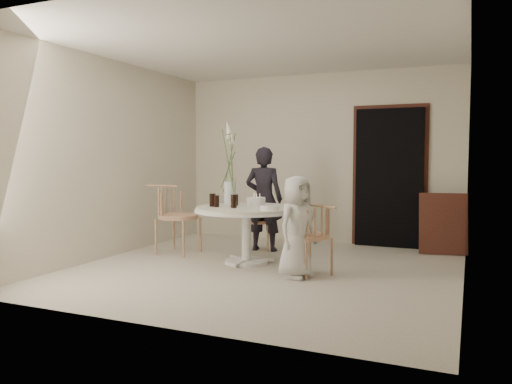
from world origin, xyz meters
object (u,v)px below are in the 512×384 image
at_px(chair_left, 170,209).
at_px(boy, 297,227).
at_px(table, 246,216).
at_px(birthday_cake, 256,202).
at_px(girl, 264,199).
at_px(chair_right, 315,230).
at_px(flower_vase, 230,174).
at_px(chair_far, 259,215).

relative_size(chair_left, boy, 0.85).
bearing_deg(table, birthday_cake, 61.35).
bearing_deg(boy, chair_left, 90.24).
bearing_deg(girl, chair_left, 24.33).
relative_size(chair_right, flower_vase, 0.73).
bearing_deg(boy, girl, 53.16).
bearing_deg(birthday_cake, chair_far, 110.94).
relative_size(table, chair_far, 1.72).
height_order(chair_right, chair_left, chair_left).
xyz_separation_m(table, chair_left, (-1.28, 0.20, 0.02)).
height_order(chair_right, birthday_cake, birthday_cake).
relative_size(birthday_cake, flower_vase, 0.21).
bearing_deg(flower_vase, chair_right, -26.33).
distance_m(table, flower_vase, 0.75).
bearing_deg(chair_left, flower_vase, -78.24).
xyz_separation_m(chair_right, boy, (-0.18, -0.13, 0.04)).
xyz_separation_m(boy, flower_vase, (-1.26, 0.84, 0.55)).
height_order(chair_right, flower_vase, flower_vase).
distance_m(girl, boy, 1.69).
relative_size(boy, flower_vase, 1.02).
xyz_separation_m(chair_far, girl, (0.16, -0.19, 0.26)).
bearing_deg(chair_right, chair_left, -70.96).
relative_size(chair_left, girl, 0.65).
relative_size(chair_right, birthday_cake, 3.53).
bearing_deg(chair_far, chair_left, -152.00).
distance_m(boy, flower_vase, 1.61).
bearing_deg(girl, birthday_cake, 98.52).
bearing_deg(table, girl, 97.95).
bearing_deg(chair_far, birthday_cake, -82.50).
height_order(chair_far, chair_right, chair_right).
bearing_deg(chair_far, table, -88.81).
bearing_deg(chair_right, boy, -20.74).
height_order(girl, boy, girl).
height_order(chair_far, chair_left, chair_left).
bearing_deg(chair_right, table, -76.47).
bearing_deg(girl, chair_right, 126.19).
distance_m(girl, flower_vase, 0.71).
distance_m(chair_left, birthday_cake, 1.37).
height_order(table, chair_left, chair_left).
distance_m(chair_left, boy, 2.24).
relative_size(chair_right, boy, 0.72).
height_order(chair_far, birthday_cake, birthday_cake).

